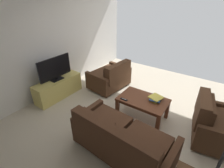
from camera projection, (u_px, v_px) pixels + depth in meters
The scene contains 10 objects.
ground_plane at pixel (137, 119), 3.77m from camera, with size 5.09×5.93×0.01m, color beige.
wall_right at pixel (53, 42), 4.37m from camera, with size 0.12×5.93×2.71m, color white.
sofa_main at pixel (121, 140), 2.77m from camera, with size 1.76×0.90×0.83m.
loveseat_near at pixel (111, 77), 4.83m from camera, with size 0.95×1.19×0.83m.
coffee_table at pixel (143, 102), 3.64m from camera, with size 1.03×0.66×0.48m.
tv_stand at pixel (58, 88), 4.45m from camera, with size 0.43×1.29×0.51m.
flat_tv at pixel (55, 68), 4.18m from camera, with size 0.21×0.92×0.59m.
armchair_side at pixel (215, 124), 3.08m from camera, with size 0.94×1.09×0.88m.
book_stack at pixel (156, 98), 3.55m from camera, with size 0.31×0.33×0.08m.
tv_remote at pixel (124, 99), 3.58m from camera, with size 0.16×0.05×0.02m.
Camera 1 is at (-1.19, 2.72, 2.51)m, focal length 26.96 mm.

